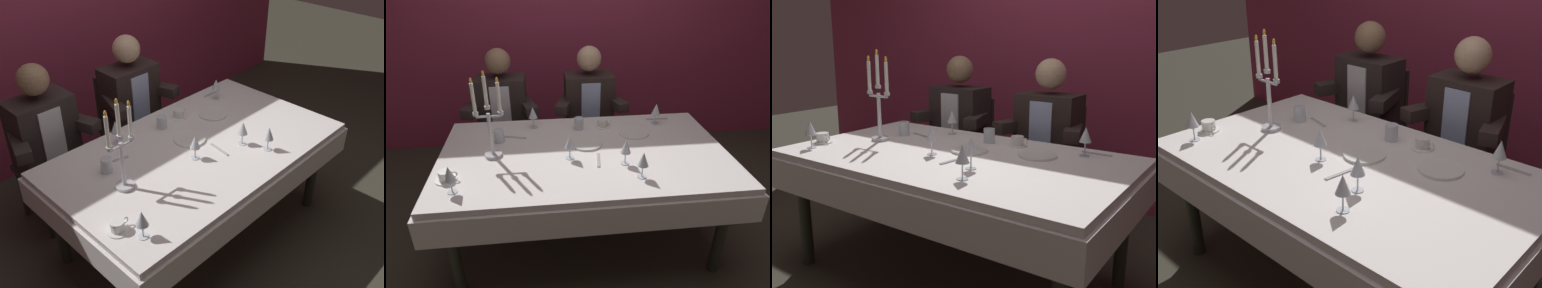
% 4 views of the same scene
% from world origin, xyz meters
% --- Properties ---
extents(ground_plane, '(12.00, 12.00, 0.00)m').
position_xyz_m(ground_plane, '(0.00, 0.00, 0.00)').
color(ground_plane, '#3A382C').
extents(back_wall, '(6.00, 0.12, 2.70)m').
position_xyz_m(back_wall, '(0.00, 1.66, 1.35)').
color(back_wall, '#982F4F').
rests_on(back_wall, ground_plane).
extents(dining_table, '(1.94, 1.14, 0.74)m').
position_xyz_m(dining_table, '(0.00, 0.00, 0.62)').
color(dining_table, white).
rests_on(dining_table, ground_plane).
extents(candelabra, '(0.19, 0.11, 0.57)m').
position_xyz_m(candelabra, '(-0.60, 0.00, 0.97)').
color(candelabra, silver).
rests_on(candelabra, dining_table).
extents(dinner_plate_0, '(0.22, 0.22, 0.01)m').
position_xyz_m(dinner_plate_0, '(0.40, 0.22, 0.75)').
color(dinner_plate_0, white).
rests_on(dinner_plate_0, dining_table).
extents(dinner_plate_1, '(0.22, 0.22, 0.01)m').
position_xyz_m(dinner_plate_1, '(0.03, 0.09, 0.75)').
color(dinner_plate_1, white).
rests_on(dinner_plate_1, dining_table).
extents(wine_glass_0, '(0.07, 0.07, 0.16)m').
position_xyz_m(wine_glass_0, '(0.60, 0.37, 0.85)').
color(wine_glass_0, silver).
rests_on(wine_glass_0, dining_table).
extents(wine_glass_1, '(0.07, 0.07, 0.16)m').
position_xyz_m(wine_glass_1, '(-0.10, -0.08, 0.86)').
color(wine_glass_1, silver).
rests_on(wine_glass_1, dining_table).
extents(wine_glass_2, '(0.07, 0.07, 0.16)m').
position_xyz_m(wine_glass_2, '(0.30, -0.35, 0.85)').
color(wine_glass_2, silver).
rests_on(wine_glass_2, dining_table).
extents(wine_glass_3, '(0.07, 0.07, 0.16)m').
position_xyz_m(wine_glass_3, '(-0.33, 0.41, 0.85)').
color(wine_glass_3, silver).
rests_on(wine_glass_3, dining_table).
extents(wine_glass_4, '(0.07, 0.07, 0.16)m').
position_xyz_m(wine_glass_4, '(0.23, -0.19, 0.85)').
color(wine_glass_4, silver).
rests_on(wine_glass_4, dining_table).
extents(wine_glass_5, '(0.07, 0.07, 0.16)m').
position_xyz_m(wine_glass_5, '(-0.78, -0.38, 0.85)').
color(wine_glass_5, silver).
rests_on(wine_glass_5, dining_table).
extents(water_tumbler_0, '(0.07, 0.07, 0.09)m').
position_xyz_m(water_tumbler_0, '(0.01, 0.34, 0.78)').
color(water_tumbler_0, silver).
rests_on(water_tumbler_0, dining_table).
extents(water_tumbler_1, '(0.07, 0.07, 0.09)m').
position_xyz_m(water_tumbler_1, '(-0.57, 0.20, 0.79)').
color(water_tumbler_1, silver).
rests_on(water_tumbler_1, dining_table).
extents(coffee_cup_0, '(0.13, 0.12, 0.06)m').
position_xyz_m(coffee_cup_0, '(0.19, 0.37, 0.77)').
color(coffee_cup_0, white).
rests_on(coffee_cup_0, dining_table).
extents(coffee_cup_1, '(0.13, 0.12, 0.06)m').
position_xyz_m(coffee_cup_1, '(-0.84, -0.25, 0.77)').
color(coffee_cup_1, white).
rests_on(coffee_cup_1, dining_table).
extents(fork_0, '(0.17, 0.06, 0.01)m').
position_xyz_m(fork_0, '(-0.47, 0.25, 0.74)').
color(fork_0, '#B7B7BC').
rests_on(fork_0, dining_table).
extents(fork_1, '(0.17, 0.02, 0.01)m').
position_xyz_m(fork_1, '(0.65, 0.45, 0.74)').
color(fork_1, '#B7B7BC').
rests_on(fork_1, dining_table).
extents(fork_2, '(0.04, 0.17, 0.01)m').
position_xyz_m(fork_2, '(0.07, -0.13, 0.74)').
color(fork_2, '#B7B7BC').
rests_on(fork_2, dining_table).
extents(seated_diner_0, '(0.63, 0.48, 1.24)m').
position_xyz_m(seated_diner_0, '(-0.61, 0.89, 0.74)').
color(seated_diner_0, '#282C22').
rests_on(seated_diner_0, ground_plane).
extents(seated_diner_1, '(0.63, 0.48, 1.24)m').
position_xyz_m(seated_diner_1, '(0.16, 0.89, 0.74)').
color(seated_diner_1, '#282C22').
rests_on(seated_diner_1, ground_plane).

